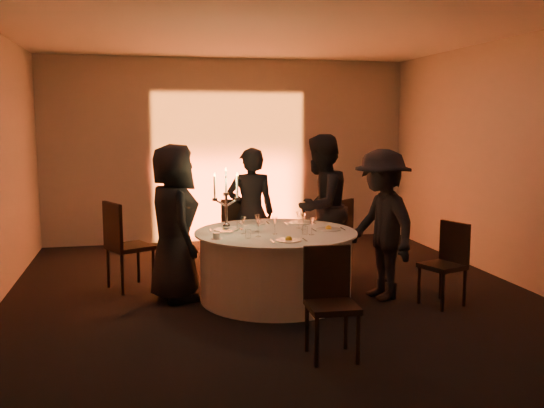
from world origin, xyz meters
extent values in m
plane|color=black|center=(0.00, 0.00, 0.00)|extent=(7.00, 7.00, 0.00)
plane|color=silver|center=(0.00, 0.00, 3.00)|extent=(7.00, 7.00, 0.00)
plane|color=#A8A39C|center=(0.00, 3.50, 1.50)|extent=(7.00, 0.00, 7.00)
plane|color=#A8A39C|center=(0.00, -3.50, 1.50)|extent=(7.00, 0.00, 7.00)
plane|color=#A8A39C|center=(3.00, 0.00, 1.50)|extent=(0.00, 7.00, 7.00)
cube|color=black|center=(0.00, 3.20, 0.05)|extent=(0.25, 0.12, 0.10)
cylinder|color=black|center=(0.00, 0.00, 0.01)|extent=(0.60, 0.60, 0.03)
cylinder|color=black|center=(0.00, 0.00, 0.38)|extent=(0.20, 0.20, 0.75)
cylinder|color=silver|center=(0.00, 0.00, 0.38)|extent=(1.68, 1.68, 0.75)
cylinder|color=silver|center=(0.00, 0.00, 0.76)|extent=(1.80, 1.80, 0.02)
cube|color=black|center=(-1.60, 0.79, 0.50)|extent=(0.62, 0.62, 0.05)
cube|color=black|center=(-1.78, 0.69, 0.79)|extent=(0.24, 0.43, 0.53)
cylinder|color=black|center=(-1.33, 0.70, 0.25)|extent=(0.04, 0.04, 0.49)
cylinder|color=black|center=(-1.51, 1.05, 0.25)|extent=(0.04, 0.04, 0.49)
cylinder|color=black|center=(-1.69, 0.52, 0.25)|extent=(0.04, 0.04, 0.49)
cylinder|color=black|center=(-1.86, 0.88, 0.25)|extent=(0.04, 0.04, 0.49)
cube|color=black|center=(-0.20, 1.40, 0.47)|extent=(0.49, 0.49, 0.05)
cube|color=black|center=(-0.23, 1.20, 0.74)|extent=(0.43, 0.10, 0.49)
cylinder|color=black|center=(0.00, 1.55, 0.23)|extent=(0.04, 0.04, 0.46)
cylinder|color=black|center=(-0.36, 1.61, 0.23)|extent=(0.04, 0.04, 0.46)
cylinder|color=black|center=(-0.05, 1.19, 0.23)|extent=(0.04, 0.04, 0.46)
cylinder|color=black|center=(-0.41, 1.24, 0.23)|extent=(0.04, 0.04, 0.46)
cube|color=black|center=(1.08, 1.29, 0.45)|extent=(0.58, 0.58, 0.05)
cube|color=black|center=(1.20, 1.14, 0.71)|extent=(0.34, 0.30, 0.47)
cylinder|color=black|center=(1.10, 1.54, 0.22)|extent=(0.04, 0.04, 0.44)
cylinder|color=black|center=(0.83, 1.31, 0.22)|extent=(0.04, 0.04, 0.44)
cylinder|color=black|center=(1.33, 1.26, 0.22)|extent=(0.04, 0.04, 0.44)
cylinder|color=black|center=(1.06, 1.04, 0.22)|extent=(0.04, 0.04, 0.44)
cube|color=black|center=(1.71, -0.61, 0.43)|extent=(0.50, 0.50, 0.05)
cube|color=black|center=(1.87, -0.55, 0.67)|extent=(0.17, 0.38, 0.45)
cylinder|color=black|center=(1.49, -0.51, 0.21)|extent=(0.04, 0.04, 0.42)
cylinder|color=black|center=(1.60, -0.82, 0.21)|extent=(0.04, 0.04, 0.42)
cylinder|color=black|center=(1.81, -0.39, 0.21)|extent=(0.04, 0.04, 0.42)
cylinder|color=black|center=(1.92, -0.71, 0.21)|extent=(0.04, 0.04, 0.42)
cube|color=black|center=(0.08, -1.77, 0.45)|extent=(0.42, 0.42, 0.05)
cube|color=black|center=(0.09, -1.59, 0.70)|extent=(0.41, 0.06, 0.46)
cylinder|color=black|center=(-0.10, -1.94, 0.22)|extent=(0.04, 0.04, 0.44)
cylinder|color=black|center=(0.25, -1.96, 0.22)|extent=(0.04, 0.04, 0.44)
cylinder|color=black|center=(-0.09, -1.59, 0.22)|extent=(0.04, 0.04, 0.44)
cylinder|color=black|center=(0.26, -1.61, 0.22)|extent=(0.04, 0.04, 0.44)
imported|color=black|center=(-1.11, 0.23, 0.87)|extent=(0.72, 0.95, 1.74)
imported|color=black|center=(-0.09, 1.05, 0.83)|extent=(0.63, 0.45, 1.66)
imported|color=black|center=(0.75, 0.77, 0.91)|extent=(1.12, 1.11, 1.82)
imported|color=black|center=(1.16, -0.21, 0.84)|extent=(0.81, 1.18, 1.68)
cylinder|color=white|center=(-0.53, 0.19, 0.78)|extent=(0.27, 0.27, 0.01)
cube|color=#B5B5BA|center=(-0.70, 0.19, 0.78)|extent=(0.01, 0.17, 0.01)
cube|color=#B5B5BA|center=(-0.36, 0.19, 0.78)|extent=(0.02, 0.17, 0.01)
sphere|color=yellow|center=(-0.53, 0.19, 0.82)|extent=(0.07, 0.07, 0.07)
cylinder|color=white|center=(-0.15, 0.55, 0.78)|extent=(0.28, 0.28, 0.01)
cube|color=#B5B5BA|center=(-0.32, 0.55, 0.78)|extent=(0.02, 0.17, 0.01)
cube|color=#B5B5BA|center=(0.02, 0.55, 0.78)|extent=(0.01, 0.17, 0.01)
cylinder|color=white|center=(0.40, 0.46, 0.78)|extent=(0.29, 0.29, 0.01)
cube|color=#B5B5BA|center=(0.23, 0.46, 0.78)|extent=(0.02, 0.17, 0.01)
cube|color=#B5B5BA|center=(0.57, 0.46, 0.78)|extent=(0.01, 0.17, 0.01)
cylinder|color=white|center=(0.60, -0.04, 0.78)|extent=(0.27, 0.27, 0.01)
cube|color=#B5B5BA|center=(0.43, -0.04, 0.78)|extent=(0.02, 0.17, 0.01)
cube|color=#B5B5BA|center=(0.77, -0.04, 0.78)|extent=(0.01, 0.17, 0.01)
sphere|color=yellow|center=(0.60, -0.04, 0.82)|extent=(0.07, 0.07, 0.07)
cylinder|color=white|center=(0.01, -0.57, 0.78)|extent=(0.26, 0.26, 0.01)
cube|color=#B5B5BA|center=(-0.16, -0.57, 0.78)|extent=(0.02, 0.17, 0.01)
cube|color=#B5B5BA|center=(0.18, -0.57, 0.78)|extent=(0.02, 0.17, 0.01)
sphere|color=yellow|center=(0.01, -0.57, 0.82)|extent=(0.07, 0.07, 0.07)
cylinder|color=white|center=(-0.70, -0.29, 0.77)|extent=(0.11, 0.11, 0.01)
cylinder|color=white|center=(-0.70, -0.29, 0.81)|extent=(0.07, 0.07, 0.06)
cylinder|color=silver|center=(-0.55, 0.02, 0.78)|extent=(0.15, 0.15, 0.02)
sphere|color=silver|center=(-0.55, 0.02, 0.85)|extent=(0.08, 0.08, 0.08)
cylinder|color=silver|center=(-0.55, 0.02, 0.99)|extent=(0.03, 0.03, 0.38)
cylinder|color=silver|center=(-0.55, 0.02, 1.20)|extent=(0.06, 0.06, 0.03)
cylinder|color=white|center=(-0.55, 0.02, 1.33)|extent=(0.02, 0.02, 0.25)
cone|color=#FF9C2D|center=(-0.55, 0.02, 1.47)|extent=(0.02, 0.02, 0.04)
cylinder|color=silver|center=(-0.61, 0.02, 1.10)|extent=(0.14, 0.02, 0.09)
cylinder|color=silver|center=(-0.67, 0.02, 1.14)|extent=(0.06, 0.06, 0.03)
cylinder|color=white|center=(-0.67, 0.02, 1.27)|extent=(0.02, 0.02, 0.25)
cone|color=#FF9C2D|center=(-0.67, 0.02, 1.42)|extent=(0.02, 0.02, 0.04)
cylinder|color=silver|center=(-0.49, 0.02, 1.10)|extent=(0.14, 0.02, 0.09)
cylinder|color=silver|center=(-0.43, 0.02, 1.14)|extent=(0.06, 0.06, 0.03)
cylinder|color=white|center=(-0.43, 0.02, 1.27)|extent=(0.02, 0.02, 0.25)
cone|color=#FF9C2D|center=(-0.43, 0.02, 1.42)|extent=(0.02, 0.02, 0.04)
cylinder|color=white|center=(-0.05, -0.16, 0.77)|extent=(0.06, 0.06, 0.01)
cylinder|color=white|center=(-0.05, -0.16, 0.83)|extent=(0.01, 0.01, 0.10)
cone|color=white|center=(-0.05, -0.16, 0.92)|extent=(0.07, 0.07, 0.09)
cylinder|color=white|center=(0.30, 0.14, 0.77)|extent=(0.06, 0.06, 0.01)
cylinder|color=white|center=(0.30, 0.14, 0.83)|extent=(0.01, 0.01, 0.10)
cone|color=white|center=(0.30, 0.14, 0.92)|extent=(0.07, 0.07, 0.09)
cylinder|color=white|center=(0.32, 0.03, 0.77)|extent=(0.06, 0.06, 0.01)
cylinder|color=white|center=(0.32, 0.03, 0.83)|extent=(0.01, 0.01, 0.10)
cone|color=white|center=(0.32, 0.03, 0.92)|extent=(0.07, 0.07, 0.09)
cylinder|color=white|center=(-0.25, -0.26, 0.77)|extent=(0.06, 0.06, 0.01)
cylinder|color=white|center=(-0.25, -0.26, 0.83)|extent=(0.01, 0.01, 0.10)
cone|color=white|center=(-0.25, -0.26, 0.92)|extent=(0.07, 0.07, 0.09)
cylinder|color=white|center=(0.33, -0.29, 0.77)|extent=(0.06, 0.06, 0.01)
cylinder|color=white|center=(0.33, -0.29, 0.83)|extent=(0.01, 0.01, 0.10)
cone|color=white|center=(0.33, -0.29, 0.92)|extent=(0.07, 0.07, 0.09)
cylinder|color=white|center=(-0.20, 0.04, 0.77)|extent=(0.06, 0.06, 0.01)
cylinder|color=white|center=(-0.20, 0.04, 0.83)|extent=(0.01, 0.01, 0.10)
cone|color=white|center=(-0.20, 0.04, 0.92)|extent=(0.07, 0.07, 0.09)
cylinder|color=white|center=(-0.38, -0.07, 0.77)|extent=(0.06, 0.06, 0.01)
cylinder|color=white|center=(-0.38, -0.07, 0.83)|extent=(0.01, 0.01, 0.10)
cone|color=white|center=(-0.38, -0.07, 0.92)|extent=(0.07, 0.07, 0.09)
cylinder|color=white|center=(-0.37, -0.31, 0.82)|extent=(0.07, 0.07, 0.09)
cylinder|color=white|center=(0.27, -0.24, 0.82)|extent=(0.07, 0.07, 0.09)
cylinder|color=white|center=(-0.38, 0.19, 0.82)|extent=(0.07, 0.07, 0.09)
camera|label=1|loc=(-1.46, -6.44, 1.98)|focal=40.00mm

